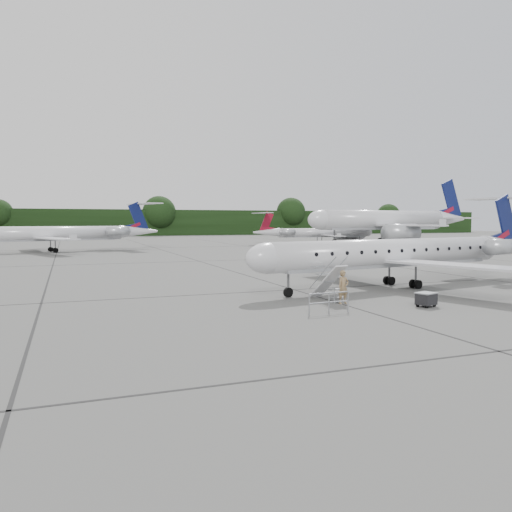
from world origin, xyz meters
name	(u,v)px	position (x,y,z in m)	size (l,w,h in m)	color
ground	(400,292)	(0.00, 0.00, 0.00)	(320.00, 320.00, 0.00)	#5D5D5B
treeline	(134,223)	(0.00, 130.00, 4.00)	(260.00, 4.00, 8.00)	black
main_regional_jet	(393,239)	(0.93, 2.03, 3.24)	(25.28, 18.20, 6.48)	silver
airstair	(328,282)	(-5.84, -1.32, 1.02)	(0.85, 2.29, 2.03)	silver
passenger	(343,287)	(-5.61, -2.59, 0.90)	(0.66, 0.43, 1.80)	olive
safety_railing	(329,303)	(-7.74, -4.86, 0.50)	(2.20, 0.08, 1.00)	gray
baggage_cart	(426,299)	(-2.10, -4.98, 0.40)	(0.93, 0.76, 0.81)	black
bg_narrowbody	(383,210)	(37.04, 54.59, 6.47)	(36.05, 25.96, 12.94)	silver
bg_regional_left	(45,226)	(-22.31, 51.26, 3.70)	(28.21, 20.31, 7.40)	silver
bg_regional_right	(324,228)	(27.37, 60.27, 3.07)	(23.43, 16.87, 6.15)	silver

